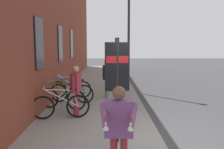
{
  "coord_description": "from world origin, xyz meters",
  "views": [
    {
      "loc": [
        -6.02,
        1.3,
        2.38
      ],
      "look_at": [
        2.59,
        1.17,
        1.34
      ],
      "focal_mm": 40.55,
      "sensor_mm": 36.0,
      "label": 1
    }
  ],
  "objects_px": {
    "bicycle_nearest_sign": "(61,106)",
    "bicycle_end_of_row": "(70,89)",
    "bicycle_leaning_wall": "(63,98)",
    "pedestrian_crossing_street": "(116,67)",
    "transit_info_sign": "(117,73)",
    "street_lamp": "(129,23)",
    "pedestrian_by_facade": "(107,75)",
    "bicycle_mid_rack": "(72,93)",
    "tourist_with_hotdogs": "(119,124)",
    "pedestrian_near_bus": "(76,86)"
  },
  "relations": [
    {
      "from": "bicycle_end_of_row",
      "to": "pedestrian_crossing_street",
      "type": "relative_size",
      "value": 1.03
    },
    {
      "from": "bicycle_mid_rack",
      "to": "transit_info_sign",
      "type": "relative_size",
      "value": 0.73
    },
    {
      "from": "bicycle_nearest_sign",
      "to": "tourist_with_hotdogs",
      "type": "relative_size",
      "value": 1.1
    },
    {
      "from": "tourist_with_hotdogs",
      "to": "street_lamp",
      "type": "distance_m",
      "value": 8.94
    },
    {
      "from": "tourist_with_hotdogs",
      "to": "pedestrian_crossing_street",
      "type": "bearing_deg",
      "value": -1.57
    },
    {
      "from": "transit_info_sign",
      "to": "pedestrian_by_facade",
      "type": "bearing_deg",
      "value": 3.09
    },
    {
      "from": "bicycle_mid_rack",
      "to": "pedestrian_by_facade",
      "type": "distance_m",
      "value": 1.72
    },
    {
      "from": "bicycle_nearest_sign",
      "to": "bicycle_mid_rack",
      "type": "xyz_separation_m",
      "value": [
        2.09,
        -0.03,
        0.0
      ]
    },
    {
      "from": "bicycle_nearest_sign",
      "to": "street_lamp",
      "type": "xyz_separation_m",
      "value": [
        4.96,
        -2.44,
        2.89
      ]
    },
    {
      "from": "transit_info_sign",
      "to": "street_lamp",
      "type": "xyz_separation_m",
      "value": [
        6.81,
        -0.8,
        1.68
      ]
    },
    {
      "from": "bicycle_mid_rack",
      "to": "transit_info_sign",
      "type": "bearing_deg",
      "value": -157.8
    },
    {
      "from": "bicycle_nearest_sign",
      "to": "bicycle_leaning_wall",
      "type": "bearing_deg",
      "value": 7.46
    },
    {
      "from": "pedestrian_by_facade",
      "to": "street_lamp",
      "type": "bearing_deg",
      "value": -28.01
    },
    {
      "from": "transit_info_sign",
      "to": "street_lamp",
      "type": "distance_m",
      "value": 7.06
    },
    {
      "from": "bicycle_mid_rack",
      "to": "street_lamp",
      "type": "xyz_separation_m",
      "value": [
        2.87,
        -2.41,
        2.89
      ]
    },
    {
      "from": "bicycle_mid_rack",
      "to": "pedestrian_by_facade",
      "type": "height_order",
      "value": "pedestrian_by_facade"
    },
    {
      "from": "pedestrian_crossing_street",
      "to": "pedestrian_by_facade",
      "type": "bearing_deg",
      "value": 170.7
    },
    {
      "from": "transit_info_sign",
      "to": "pedestrian_near_bus",
      "type": "distance_m",
      "value": 2.53
    },
    {
      "from": "bicycle_mid_rack",
      "to": "bicycle_leaning_wall",
      "type": "bearing_deg",
      "value": 169.53
    },
    {
      "from": "bicycle_leaning_wall",
      "to": "transit_info_sign",
      "type": "distance_m",
      "value": 3.67
    },
    {
      "from": "bicycle_end_of_row",
      "to": "transit_info_sign",
      "type": "height_order",
      "value": "transit_info_sign"
    },
    {
      "from": "street_lamp",
      "to": "bicycle_nearest_sign",
      "type": "bearing_deg",
      "value": 153.77
    },
    {
      "from": "bicycle_nearest_sign",
      "to": "pedestrian_crossing_street",
      "type": "relative_size",
      "value": 1.02
    },
    {
      "from": "street_lamp",
      "to": "tourist_with_hotdogs",
      "type": "bearing_deg",
      "value": 174.47
    },
    {
      "from": "pedestrian_near_bus",
      "to": "bicycle_end_of_row",
      "type": "bearing_deg",
      "value": 12.15
    },
    {
      "from": "transit_info_sign",
      "to": "pedestrian_by_facade",
      "type": "xyz_separation_m",
      "value": [
        4.82,
        0.26,
        -0.61
      ]
    },
    {
      "from": "bicycle_leaning_wall",
      "to": "bicycle_mid_rack",
      "type": "xyz_separation_m",
      "value": [
        0.97,
        -0.18,
        0.0
      ]
    },
    {
      "from": "street_lamp",
      "to": "pedestrian_by_facade",
      "type": "bearing_deg",
      "value": 151.99
    },
    {
      "from": "bicycle_end_of_row",
      "to": "street_lamp",
      "type": "distance_m",
      "value": 4.37
    },
    {
      "from": "bicycle_nearest_sign",
      "to": "pedestrian_near_bus",
      "type": "height_order",
      "value": "pedestrian_near_bus"
    },
    {
      "from": "bicycle_nearest_sign",
      "to": "bicycle_end_of_row",
      "type": "height_order",
      "value": "same"
    },
    {
      "from": "bicycle_mid_rack",
      "to": "pedestrian_near_bus",
      "type": "bearing_deg",
      "value": -167.69
    },
    {
      "from": "bicycle_nearest_sign",
      "to": "bicycle_leaning_wall",
      "type": "height_order",
      "value": "same"
    },
    {
      "from": "bicycle_end_of_row",
      "to": "transit_info_sign",
      "type": "bearing_deg",
      "value": -159.6
    },
    {
      "from": "bicycle_mid_rack",
      "to": "pedestrian_crossing_street",
      "type": "distance_m",
      "value": 4.34
    },
    {
      "from": "bicycle_mid_rack",
      "to": "street_lamp",
      "type": "bearing_deg",
      "value": -40.02
    },
    {
      "from": "bicycle_end_of_row",
      "to": "tourist_with_hotdogs",
      "type": "xyz_separation_m",
      "value": [
        -6.6,
        -1.76,
        0.6
      ]
    },
    {
      "from": "transit_info_sign",
      "to": "bicycle_mid_rack",
      "type": "bearing_deg",
      "value": 22.2
    },
    {
      "from": "bicycle_end_of_row",
      "to": "pedestrian_by_facade",
      "type": "relative_size",
      "value": 1.1
    },
    {
      "from": "pedestrian_by_facade",
      "to": "pedestrian_near_bus",
      "type": "distance_m",
      "value": 2.85
    },
    {
      "from": "bicycle_end_of_row",
      "to": "transit_info_sign",
      "type": "distance_m",
      "value": 5.28
    },
    {
      "from": "bicycle_mid_rack",
      "to": "pedestrian_near_bus",
      "type": "distance_m",
      "value": 1.94
    },
    {
      "from": "bicycle_leaning_wall",
      "to": "transit_info_sign",
      "type": "relative_size",
      "value": 0.7
    },
    {
      "from": "bicycle_mid_rack",
      "to": "pedestrian_by_facade",
      "type": "bearing_deg",
      "value": -57.0
    },
    {
      "from": "transit_info_sign",
      "to": "pedestrian_by_facade",
      "type": "distance_m",
      "value": 4.86
    },
    {
      "from": "bicycle_nearest_sign",
      "to": "tourist_with_hotdogs",
      "type": "distance_m",
      "value": 4.02
    },
    {
      "from": "bicycle_leaning_wall",
      "to": "pedestrian_crossing_street",
      "type": "bearing_deg",
      "value": -22.63
    },
    {
      "from": "bicycle_leaning_wall",
      "to": "tourist_with_hotdogs",
      "type": "distance_m",
      "value": 5.1
    },
    {
      "from": "bicycle_mid_rack",
      "to": "transit_info_sign",
      "type": "distance_m",
      "value": 4.43
    },
    {
      "from": "transit_info_sign",
      "to": "tourist_with_hotdogs",
      "type": "height_order",
      "value": "transit_info_sign"
    }
  ]
}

